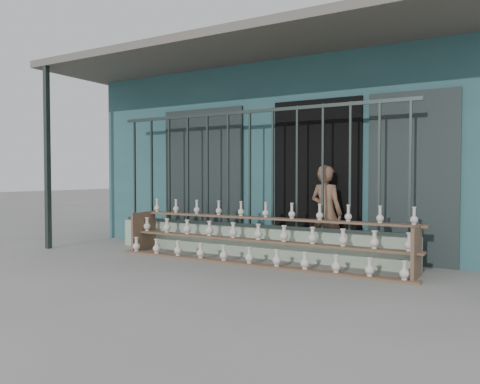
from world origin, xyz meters
The scene contains 6 objects.
ground centered at (0.00, 0.00, 0.00)m, with size 60.00×60.00×0.00m, color slate.
workshop_building centered at (0.00, 4.23, 1.62)m, with size 7.40×6.60×3.21m.
parapet_wall centered at (0.00, 1.30, 0.23)m, with size 5.00×0.20×0.45m, color #96AC93.
security_fence centered at (0.00, 1.30, 1.35)m, with size 5.00×0.04×1.80m.
shelf_rack centered at (0.35, 0.89, 0.36)m, with size 4.50×0.68×0.85m.
elderly_woman centered at (1.14, 1.55, 0.70)m, with size 0.51×0.33×1.40m, color brown.
Camera 1 is at (3.47, -4.98, 1.24)m, focal length 35.00 mm.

